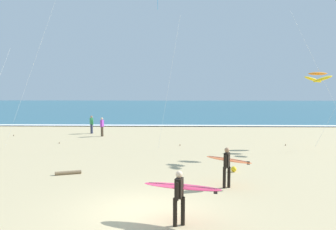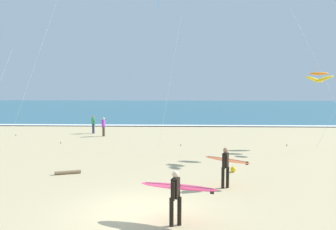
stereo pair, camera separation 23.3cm
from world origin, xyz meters
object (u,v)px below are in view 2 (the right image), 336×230
object	(u,v)px
surfer_lead	(226,163)
bystander_green_top	(93,124)
beach_ball	(233,169)
driftwood_log	(68,172)
kite_arc_amber_mid	(319,77)
bystander_purple_top	(104,127)
surfer_trailing	(177,190)

from	to	relation	value
surfer_lead	bystander_green_top	xyz separation A→B (m)	(-9.73, 16.23, -0.23)
bystander_green_top	beach_ball	size ratio (longest dim) A/B	5.68
beach_ball	driftwood_log	distance (m)	8.08
bystander_green_top	driftwood_log	distance (m)	14.56
surfer_lead	kite_arc_amber_mid	distance (m)	12.46
kite_arc_amber_mid	bystander_green_top	world-z (taller)	kite_arc_amber_mid
kite_arc_amber_mid	bystander_purple_top	size ratio (longest dim) A/B	3.24
kite_arc_amber_mid	beach_ball	size ratio (longest dim) A/B	18.42
beach_ball	driftwood_log	xyz separation A→B (m)	(-8.06, -0.69, -0.05)
surfer_trailing	bystander_purple_top	bearing A→B (deg)	109.08
surfer_trailing	driftwood_log	bearing A→B (deg)	132.34
surfer_lead	kite_arc_amber_mid	size ratio (longest dim) A/B	0.39
surfer_lead	bystander_green_top	size ratio (longest dim) A/B	1.28
driftwood_log	bystander_purple_top	bearing A→B (deg)	94.73
surfer_lead	surfer_trailing	world-z (taller)	same
surfer_trailing	beach_ball	distance (m)	7.16
surfer_trailing	bystander_purple_top	xyz separation A→B (m)	(-6.40, 18.50, -0.24)
beach_ball	surfer_lead	bearing A→B (deg)	-104.83
bystander_green_top	bystander_purple_top	bearing A→B (deg)	-52.93
surfer_lead	beach_ball	size ratio (longest dim) A/B	7.25
bystander_green_top	surfer_lead	bearing A→B (deg)	-59.06
surfer_lead	kite_arc_amber_mid	xyz separation A→B (m)	(7.31, 9.36, 3.76)
surfer_trailing	bystander_green_top	world-z (taller)	surfer_trailing
beach_ball	driftwood_log	size ratio (longest dim) A/B	0.23
kite_arc_amber_mid	surfer_trailing	bearing A→B (deg)	-124.94
bystander_green_top	kite_arc_amber_mid	bearing A→B (deg)	-21.95
surfer_lead	beach_ball	xyz separation A→B (m)	(0.68, 2.57, -0.90)
surfer_lead	bystander_green_top	bearing A→B (deg)	120.94
kite_arc_amber_mid	bystander_green_top	xyz separation A→B (m)	(-17.04, 6.87, -3.99)
kite_arc_amber_mid	driftwood_log	bearing A→B (deg)	-153.00
surfer_trailing	beach_ball	world-z (taller)	surfer_trailing
bystander_purple_top	driftwood_log	size ratio (longest dim) A/B	1.29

